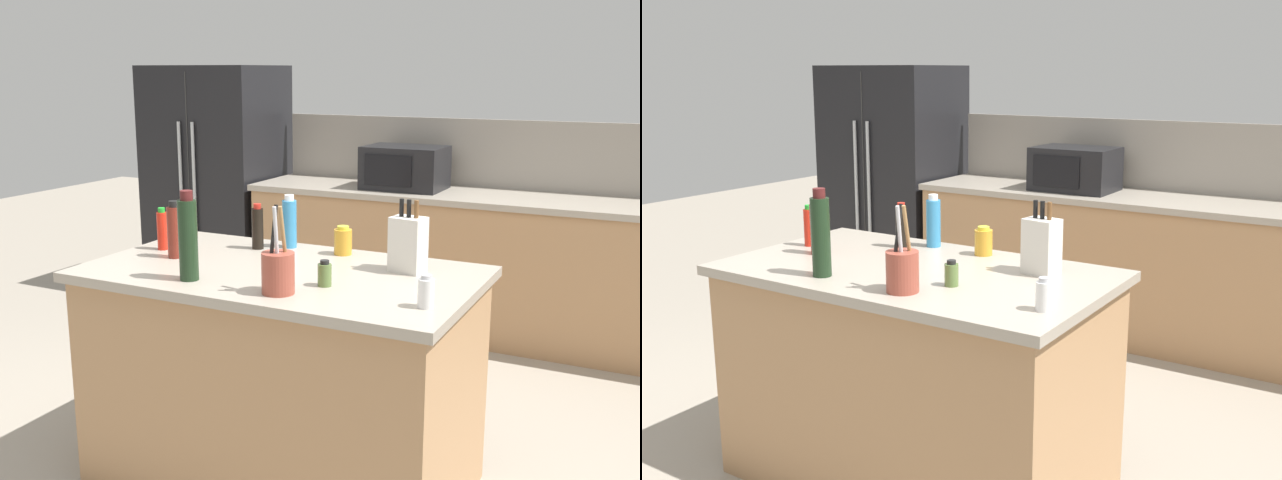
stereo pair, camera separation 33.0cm
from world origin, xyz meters
The scene contains 16 objects.
ground_plane centered at (0.00, 0.00, 0.00)m, with size 14.00×14.00×0.00m, color gray.
back_counter_run centered at (0.30, 2.20, 0.47)m, with size 3.26×0.66×0.94m.
wall_backsplash centered at (0.30, 2.52, 1.17)m, with size 3.22×0.03×0.46m, color gray.
kitchen_island centered at (0.00, 0.00, 0.47)m, with size 1.57×0.89×0.94m.
refrigerator centered at (-1.84, 2.25, 0.88)m, with size 0.94×0.75×1.76m.
microwave centered at (-0.29, 2.20, 1.08)m, with size 0.53×0.39×0.29m.
knife_block centered at (0.47, 0.20, 1.05)m, with size 0.14×0.12×0.29m.
utensil_crock centered at (0.15, -0.29, 1.02)m, with size 0.12×0.12×0.32m.
salt_shaker centered at (0.68, -0.21, 0.99)m, with size 0.06×0.06×0.11m.
dish_soap_bottle centered at (-0.16, 0.36, 1.05)m, with size 0.07×0.07×0.24m.
spice_jar_oregano centered at (0.26, -0.13, 0.99)m, with size 0.05×0.05×0.10m.
honey_jar centered at (0.12, 0.34, 1.00)m, with size 0.08×0.08×0.13m.
soy_sauce_bottle centered at (-0.27, 0.27, 1.04)m, with size 0.05×0.05×0.20m.
hot_sauce_bottle centered at (-0.64, 0.06, 1.03)m, with size 0.05×0.05×0.19m.
wine_bottle centered at (-0.24, -0.29, 1.10)m, with size 0.07×0.07×0.34m.
vinegar_bottle centered at (-0.50, -0.03, 1.06)m, with size 0.06×0.06×0.25m.
Camera 2 is at (1.73, -2.37, 1.72)m, focal length 42.00 mm.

